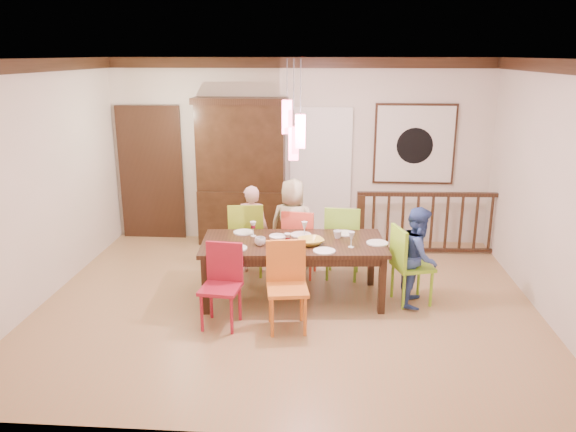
# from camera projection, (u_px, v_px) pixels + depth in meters

# --- Properties ---
(floor) EXTENTS (6.00, 6.00, 0.00)m
(floor) POSITION_uv_depth(u_px,v_px,m) (287.00, 303.00, 6.91)
(floor) COLOR #AC8253
(floor) RESTS_ON ground
(ceiling) EXTENTS (6.00, 6.00, 0.00)m
(ceiling) POSITION_uv_depth(u_px,v_px,m) (287.00, 59.00, 6.10)
(ceiling) COLOR white
(ceiling) RESTS_ON wall_back
(wall_back) EXTENTS (6.00, 0.00, 6.00)m
(wall_back) POSITION_uv_depth(u_px,v_px,m) (299.00, 152.00, 8.90)
(wall_back) COLOR beige
(wall_back) RESTS_ON floor
(wall_left) EXTENTS (0.00, 5.00, 5.00)m
(wall_left) POSITION_uv_depth(u_px,v_px,m) (38.00, 184.00, 6.72)
(wall_left) COLOR beige
(wall_left) RESTS_ON floor
(wall_right) EXTENTS (0.00, 5.00, 5.00)m
(wall_right) POSITION_uv_depth(u_px,v_px,m) (553.00, 193.00, 6.30)
(wall_right) COLOR beige
(wall_right) RESTS_ON floor
(crown_molding) EXTENTS (6.00, 5.00, 0.16)m
(crown_molding) POSITION_uv_depth(u_px,v_px,m) (287.00, 66.00, 6.12)
(crown_molding) COLOR black
(crown_molding) RESTS_ON wall_back
(panel_door) EXTENTS (1.04, 0.07, 2.24)m
(panel_door) POSITION_uv_depth(u_px,v_px,m) (152.00, 175.00, 9.13)
(panel_door) COLOR black
(panel_door) RESTS_ON wall_back
(white_doorway) EXTENTS (0.97, 0.05, 2.22)m
(white_doorway) POSITION_uv_depth(u_px,v_px,m) (320.00, 177.00, 8.95)
(white_doorway) COLOR silver
(white_doorway) RESTS_ON wall_back
(painting) EXTENTS (1.25, 0.06, 1.25)m
(painting) POSITION_uv_depth(u_px,v_px,m) (415.00, 144.00, 8.70)
(painting) COLOR black
(painting) RESTS_ON wall_back
(pendant_cluster) EXTENTS (0.27, 0.21, 1.14)m
(pendant_cluster) POSITION_uv_depth(u_px,v_px,m) (294.00, 130.00, 6.46)
(pendant_cluster) COLOR #ED4765
(pendant_cluster) RESTS_ON ceiling
(dining_table) EXTENTS (2.29, 1.18, 0.75)m
(dining_table) POSITION_uv_depth(u_px,v_px,m) (293.00, 248.00, 6.86)
(dining_table) COLOR black
(dining_table) RESTS_ON floor
(chair_far_left) EXTENTS (0.53, 0.53, 1.04)m
(chair_far_left) POSITION_uv_depth(u_px,v_px,m) (246.00, 233.00, 7.68)
(chair_far_left) COLOR #88A920
(chair_far_left) RESTS_ON floor
(chair_far_mid) EXTENTS (0.49, 0.49, 0.96)m
(chair_far_mid) POSITION_uv_depth(u_px,v_px,m) (300.00, 237.00, 7.64)
(chair_far_mid) COLOR #E44831
(chair_far_mid) RESTS_ON floor
(chair_far_right) EXTENTS (0.51, 0.51, 1.02)m
(chair_far_right) POSITION_uv_depth(u_px,v_px,m) (343.00, 236.00, 7.58)
(chair_far_right) COLOR #74AE2B
(chair_far_right) RESTS_ON floor
(chair_near_left) EXTENTS (0.46, 0.46, 0.93)m
(chair_near_left) POSITION_uv_depth(u_px,v_px,m) (220.00, 282.00, 6.19)
(chair_near_left) COLOR maroon
(chair_near_left) RESTS_ON floor
(chair_near_mid) EXTENTS (0.50, 0.50, 0.98)m
(chair_near_mid) POSITION_uv_depth(u_px,v_px,m) (287.00, 282.00, 6.11)
(chair_near_mid) COLOR orange
(chair_near_mid) RESTS_ON floor
(chair_end_right) EXTENTS (0.54, 0.54, 0.97)m
(chair_end_right) POSITION_uv_depth(u_px,v_px,m) (413.00, 260.00, 6.79)
(chair_end_right) COLOR #88C926
(chair_end_right) RESTS_ON floor
(china_hutch) EXTENTS (1.46, 0.46, 2.31)m
(china_hutch) POSITION_uv_depth(u_px,v_px,m) (241.00, 172.00, 8.85)
(china_hutch) COLOR black
(china_hutch) RESTS_ON floor
(balustrade) EXTENTS (2.29, 0.17, 0.96)m
(balustrade) POSITION_uv_depth(u_px,v_px,m) (432.00, 222.00, 8.50)
(balustrade) COLOR black
(balustrade) RESTS_ON floor
(person_far_left) EXTENTS (0.46, 0.31, 1.24)m
(person_far_left) POSITION_uv_depth(u_px,v_px,m) (252.00, 229.00, 7.74)
(person_far_left) COLOR #FCBFC1
(person_far_left) RESTS_ON floor
(person_far_mid) EXTENTS (0.71, 0.53, 1.33)m
(person_far_mid) POSITION_uv_depth(u_px,v_px,m) (293.00, 226.00, 7.73)
(person_far_mid) COLOR #BCB58E
(person_far_mid) RESTS_ON floor
(person_end_right) EXTENTS (0.58, 0.68, 1.21)m
(person_end_right) POSITION_uv_depth(u_px,v_px,m) (418.00, 256.00, 6.75)
(person_end_right) COLOR #38539D
(person_end_right) RESTS_ON floor
(serving_bowl) EXTENTS (0.39, 0.39, 0.07)m
(serving_bowl) POSITION_uv_depth(u_px,v_px,m) (311.00, 241.00, 6.72)
(serving_bowl) COLOR gold
(serving_bowl) RESTS_ON dining_table
(small_bowl) EXTENTS (0.26, 0.26, 0.07)m
(small_bowl) POSITION_uv_depth(u_px,v_px,m) (278.00, 238.00, 6.85)
(small_bowl) COLOR white
(small_bowl) RESTS_ON dining_table
(cup_left) EXTENTS (0.16, 0.16, 0.10)m
(cup_left) POSITION_uv_depth(u_px,v_px,m) (260.00, 242.00, 6.68)
(cup_left) COLOR silver
(cup_left) RESTS_ON dining_table
(cup_right) EXTENTS (0.12, 0.12, 0.10)m
(cup_right) POSITION_uv_depth(u_px,v_px,m) (337.00, 234.00, 6.94)
(cup_right) COLOR silver
(cup_right) RESTS_ON dining_table
(plate_far_left) EXTENTS (0.26, 0.26, 0.01)m
(plate_far_left) POSITION_uv_depth(u_px,v_px,m) (244.00, 232.00, 7.16)
(plate_far_left) COLOR white
(plate_far_left) RESTS_ON dining_table
(plate_far_mid) EXTENTS (0.26, 0.26, 0.01)m
(plate_far_mid) POSITION_uv_depth(u_px,v_px,m) (301.00, 235.00, 7.07)
(plate_far_mid) COLOR white
(plate_far_mid) RESTS_ON dining_table
(plate_far_right) EXTENTS (0.26, 0.26, 0.01)m
(plate_far_right) POSITION_uv_depth(u_px,v_px,m) (344.00, 233.00, 7.12)
(plate_far_right) COLOR white
(plate_far_right) RESTS_ON dining_table
(plate_near_left) EXTENTS (0.26, 0.26, 0.01)m
(plate_near_left) POSITION_uv_depth(u_px,v_px,m) (236.00, 248.00, 6.58)
(plate_near_left) COLOR white
(plate_near_left) RESTS_ON dining_table
(plate_near_mid) EXTENTS (0.26, 0.26, 0.01)m
(plate_near_mid) POSITION_uv_depth(u_px,v_px,m) (324.00, 251.00, 6.48)
(plate_near_mid) COLOR white
(plate_near_mid) RESTS_ON dining_table
(plate_end_right) EXTENTS (0.26, 0.26, 0.01)m
(plate_end_right) POSITION_uv_depth(u_px,v_px,m) (377.00, 243.00, 6.76)
(plate_end_right) COLOR white
(plate_end_right) RESTS_ON dining_table
(wine_glass_a) EXTENTS (0.08, 0.08, 0.19)m
(wine_glass_a) POSITION_uv_depth(u_px,v_px,m) (253.00, 229.00, 7.01)
(wine_glass_a) COLOR #590C19
(wine_glass_a) RESTS_ON dining_table
(wine_glass_b) EXTENTS (0.08, 0.08, 0.19)m
(wine_glass_b) POSITION_uv_depth(u_px,v_px,m) (304.00, 229.00, 7.01)
(wine_glass_b) COLOR silver
(wine_glass_b) RESTS_ON dining_table
(wine_glass_c) EXTENTS (0.08, 0.08, 0.19)m
(wine_glass_c) POSITION_uv_depth(u_px,v_px,m) (288.00, 241.00, 6.54)
(wine_glass_c) COLOR #590C19
(wine_glass_c) RESTS_ON dining_table
(wine_glass_d) EXTENTS (0.08, 0.08, 0.19)m
(wine_glass_d) POSITION_uv_depth(u_px,v_px,m) (351.00, 240.00, 6.61)
(wine_glass_d) COLOR silver
(wine_glass_d) RESTS_ON dining_table
(napkin) EXTENTS (0.18, 0.14, 0.01)m
(napkin) POSITION_uv_depth(u_px,v_px,m) (290.00, 251.00, 6.49)
(napkin) COLOR #D83359
(napkin) RESTS_ON dining_table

